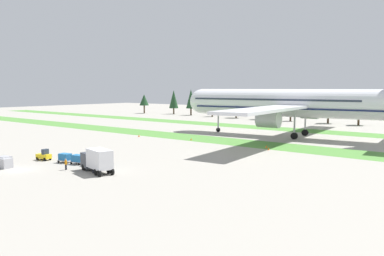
{
  "coord_description": "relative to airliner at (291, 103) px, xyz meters",
  "views": [
    {
      "loc": [
        57.98,
        -29.6,
        12.51
      ],
      "look_at": [
        5.04,
        35.88,
        4.0
      ],
      "focal_mm": 36.93,
      "sensor_mm": 36.0,
      "label": 1
    }
  ],
  "objects": [
    {
      "name": "ground_crew_loader",
      "position": [
        -8.78,
        -60.27,
        -7.8
      ],
      "size": [
        0.36,
        0.51,
        1.74
      ],
      "rotation": [
        0.0,
        0.0,
        5.2
      ],
      "color": "black",
      "rests_on": "ground"
    },
    {
      "name": "uld_container_2",
      "position": [
        -17.45,
        -65.49,
        -7.97
      ],
      "size": [
        2.14,
        1.78,
        1.57
      ],
      "primitive_type": "cube",
      "rotation": [
        0.0,
        0.0,
        0.09
      ],
      "color": "#A3A3A8",
      "rests_on": "ground"
    },
    {
      "name": "cargo_dolly_lead",
      "position": [
        -14.08,
        -56.92,
        -7.83
      ],
      "size": [
        2.45,
        1.89,
        1.55
      ],
      "rotation": [
        0.0,
        0.0,
        1.76
      ],
      "color": "#A3A3A8",
      "rests_on": "ground"
    },
    {
      "name": "uld_container_1",
      "position": [
        -18.5,
        -65.11,
        -7.9
      ],
      "size": [
        2.2,
        1.86,
        1.69
      ],
      "primitive_type": "cube",
      "rotation": [
        0.0,
        0.0,
        0.14
      ],
      "color": "#A3A3A8",
      "rests_on": "ground"
    },
    {
      "name": "grass_strip_far",
      "position": [
        -14.14,
        16.77,
        -8.74
      ],
      "size": [
        320.0,
        10.92,
        0.01
      ],
      "primitive_type": "cube",
      "color": "#4C8438",
      "rests_on": "ground"
    },
    {
      "name": "distant_tree_line",
      "position": [
        -8.05,
        45.5,
        -1.85
      ],
      "size": [
        172.64,
        10.8,
        12.38
      ],
      "color": "#4C3823",
      "rests_on": "ground"
    },
    {
      "name": "cargo_dolly_second",
      "position": [
        -11.23,
        -56.37,
        -7.83
      ],
      "size": [
        2.45,
        1.89,
        1.55
      ],
      "rotation": [
        0.0,
        0.0,
        1.76
      ],
      "color": "#A3A3A8",
      "rests_on": "ground"
    },
    {
      "name": "grass_strip_near",
      "position": [
        -14.14,
        -17.07,
        -8.74
      ],
      "size": [
        320.0,
        10.92,
        0.01
      ],
      "primitive_type": "cube",
      "color": "#4C8438",
      "rests_on": "ground"
    },
    {
      "name": "baggage_tug",
      "position": [
        -19.01,
        -57.89,
        -7.93
      ],
      "size": [
        2.8,
        1.77,
        1.97
      ],
      "rotation": [
        0.0,
        0.0,
        1.76
      ],
      "color": "yellow",
      "rests_on": "ground"
    },
    {
      "name": "ground_plane",
      "position": [
        -14.14,
        -64.9,
        -8.75
      ],
      "size": [
        400.0,
        400.0,
        0.0
      ],
      "primitive_type": "plane",
      "color": "gray"
    },
    {
      "name": "cargo_dolly_third",
      "position": [
        -8.38,
        -55.81,
        -7.83
      ],
      "size": [
        2.45,
        1.89,
        1.55
      ],
      "rotation": [
        0.0,
        0.0,
        1.76
      ],
      "color": "#A3A3A8",
      "rests_on": "ground"
    },
    {
      "name": "ground_crew_marshaller",
      "position": [
        -3.48,
        -59.18,
        -7.8
      ],
      "size": [
        0.54,
        0.36,
        1.74
      ],
      "rotation": [
        0.0,
        0.0,
        2.88
      ],
      "color": "black",
      "rests_on": "ground"
    },
    {
      "name": "cargo_dolly_fourth",
      "position": [
        -5.54,
        -55.25,
        -7.83
      ],
      "size": [
        2.45,
        1.89,
        1.55
      ],
      "rotation": [
        0.0,
        0.0,
        1.76
      ],
      "color": "#A3A3A8",
      "rests_on": "ground"
    },
    {
      "name": "taxiway_marker_1",
      "position": [
        -15.79,
        -21.05,
        -8.51
      ],
      "size": [
        0.44,
        0.44,
        0.47
      ],
      "primitive_type": "cone",
      "color": "orange",
      "rests_on": "ground"
    },
    {
      "name": "taxiway_marker_3",
      "position": [
        4.24,
        -20.53,
        -8.48
      ],
      "size": [
        0.44,
        0.44,
        0.54
      ],
      "primitive_type": "cone",
      "color": "orange",
      "rests_on": "ground"
    },
    {
      "name": "catering_truck",
      "position": [
        -3.57,
        -58.39,
        -6.8
      ],
      "size": [
        7.3,
        3.82,
        3.58
      ],
      "rotation": [
        0.0,
        0.0,
        1.34
      ],
      "color": "#2D333D",
      "rests_on": "ground"
    },
    {
      "name": "airliner",
      "position": [
        0.0,
        0.0,
        0.0
      ],
      "size": [
        60.88,
        75.36,
        24.38
      ],
      "rotation": [
        0.0,
        0.0,
        1.67
      ],
      "color": "white",
      "rests_on": "ground"
    },
    {
      "name": "taxiway_marker_2",
      "position": [
        6.2,
        -23.23,
        -8.45
      ],
      "size": [
        0.44,
        0.44,
        0.6
      ],
      "primitive_type": "cone",
      "color": "orange",
      "rests_on": "ground"
    },
    {
      "name": "taxiway_marker_0",
      "position": [
        -30.2,
        -24.68,
        -8.42
      ],
      "size": [
        0.44,
        0.44,
        0.65
      ],
      "primitive_type": "cone",
      "color": "orange",
      "rests_on": "ground"
    }
  ]
}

